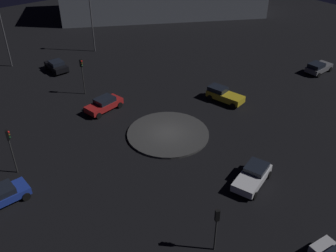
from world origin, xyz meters
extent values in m
plane|color=black|center=(0.00, 0.00, 0.00)|extent=(115.23, 115.23, 0.00)
cylinder|color=#383838|center=(0.00, 0.00, 0.11)|extent=(8.32, 8.32, 0.22)
cube|color=gold|center=(-9.45, -1.43, 0.71)|extent=(2.66, 4.61, 0.74)
cube|color=black|center=(-9.20, -2.48, 1.33)|extent=(1.93, 2.32, 0.50)
cylinder|color=black|center=(-10.64, -0.11, 0.34)|extent=(0.37, 0.71, 0.68)
cylinder|color=black|center=(-8.99, 0.29, 0.34)|extent=(0.37, 0.71, 0.68)
cylinder|color=black|center=(-9.92, -3.14, 0.34)|extent=(0.37, 0.71, 0.68)
cylinder|color=black|center=(-8.26, -2.75, 0.34)|extent=(0.37, 0.71, 0.68)
cube|color=black|center=(2.69, -21.46, 0.66)|extent=(1.97, 3.87, 0.67)
cube|color=black|center=(2.68, -21.30, 1.24)|extent=(1.68, 1.79, 0.48)
cylinder|color=black|center=(1.72, -20.12, 0.33)|extent=(0.24, 0.66, 0.65)
cylinder|color=black|center=(3.56, -20.06, 0.33)|extent=(0.24, 0.66, 0.65)
cylinder|color=black|center=(1.81, -22.86, 0.33)|extent=(0.24, 0.66, 0.65)
cylinder|color=black|center=(3.65, -22.80, 0.33)|extent=(0.24, 0.66, 0.65)
cube|color=#1E38A5|center=(16.20, -0.25, 0.65)|extent=(3.91, 2.07, 0.62)
cube|color=black|center=(16.17, -0.25, 1.21)|extent=(1.73, 1.72, 0.49)
cylinder|color=black|center=(14.88, -1.25, 0.34)|extent=(0.70, 0.26, 0.69)
cylinder|color=black|center=(14.77, 0.58, 0.34)|extent=(0.70, 0.26, 0.69)
cube|color=red|center=(2.76, -8.20, 0.67)|extent=(4.57, 2.61, 0.65)
cube|color=black|center=(2.60, -8.24, 1.25)|extent=(2.39, 1.97, 0.51)
cylinder|color=black|center=(1.43, -9.39, 0.34)|extent=(0.71, 0.35, 0.68)
cylinder|color=black|center=(1.07, -7.64, 0.34)|extent=(0.71, 0.35, 0.68)
cylinder|color=black|center=(4.46, -8.77, 0.34)|extent=(0.71, 0.35, 0.68)
cylinder|color=black|center=(4.10, -7.02, 0.34)|extent=(0.71, 0.35, 0.68)
cylinder|color=black|center=(-0.37, 18.27, 0.36)|extent=(0.29, 0.74, 0.72)
cube|color=white|center=(-1.11, 10.23, 0.66)|extent=(4.73, 3.21, 0.67)
cube|color=black|center=(-1.88, 9.96, 1.21)|extent=(2.40, 2.22, 0.43)
cylinder|color=black|center=(0.06, 11.63, 0.33)|extent=(0.69, 0.42, 0.65)
cylinder|color=black|center=(0.68, 9.84, 0.33)|extent=(0.69, 0.42, 0.65)
cylinder|color=black|center=(-2.90, 10.61, 0.33)|extent=(0.69, 0.42, 0.65)
cylinder|color=black|center=(-2.28, 8.82, 0.33)|extent=(0.69, 0.42, 0.65)
cube|color=slate|center=(-25.26, 0.34, 0.64)|extent=(4.06, 2.00, 0.64)
cube|color=black|center=(-24.46, 0.37, 1.22)|extent=(2.02, 1.69, 0.52)
cylinder|color=black|center=(-26.66, -0.64, 0.32)|extent=(0.65, 0.25, 0.64)
cylinder|color=black|center=(-26.74, 1.18, 0.32)|extent=(0.65, 0.25, 0.64)
cylinder|color=black|center=(-23.79, -0.51, 0.32)|extent=(0.65, 0.25, 0.64)
cylinder|color=black|center=(-23.87, 1.31, 0.32)|extent=(0.65, 0.25, 0.64)
cylinder|color=#2D2D2D|center=(2.69, -13.09, 1.78)|extent=(0.12, 0.12, 3.57)
cube|color=black|center=(2.69, -13.09, 4.02)|extent=(0.34, 0.28, 0.90)
sphere|color=red|center=(2.66, -12.95, 4.29)|extent=(0.20, 0.20, 0.20)
sphere|color=#4C380F|center=(2.66, -12.95, 4.02)|extent=(0.20, 0.20, 0.20)
sphere|color=#0F3819|center=(2.66, -12.95, 3.75)|extent=(0.20, 0.20, 0.20)
cylinder|color=#2D2D2D|center=(14.22, -3.32, 1.76)|extent=(0.12, 0.12, 3.53)
cube|color=black|center=(14.22, -3.32, 3.98)|extent=(0.28, 0.34, 0.90)
sphere|color=red|center=(14.08, -3.28, 4.25)|extent=(0.20, 0.20, 0.20)
sphere|color=#4C380F|center=(14.08, -3.28, 3.98)|extent=(0.20, 0.20, 0.20)
sphere|color=#0F3819|center=(14.08, -3.28, 3.71)|extent=(0.20, 0.20, 0.20)
cylinder|color=#2D2D2D|center=(6.11, 13.34, 1.44)|extent=(0.12, 0.12, 2.89)
cube|color=black|center=(6.11, 13.34, 3.34)|extent=(0.36, 0.32, 0.90)
sphere|color=red|center=(6.05, 13.21, 3.61)|extent=(0.20, 0.20, 0.20)
sphere|color=#4C380F|center=(6.05, 13.21, 3.34)|extent=(0.20, 0.20, 0.20)
sphere|color=#0F3819|center=(6.05, 13.21, 3.07)|extent=(0.20, 0.20, 0.20)
cylinder|color=#4C4C51|center=(-4.84, -24.74, 4.10)|extent=(0.18, 0.18, 8.20)
cylinder|color=#4C4C51|center=(7.07, -26.78, 4.40)|extent=(0.18, 0.18, 8.79)
camera|label=1|loc=(19.22, 25.26, 21.54)|focal=40.29mm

